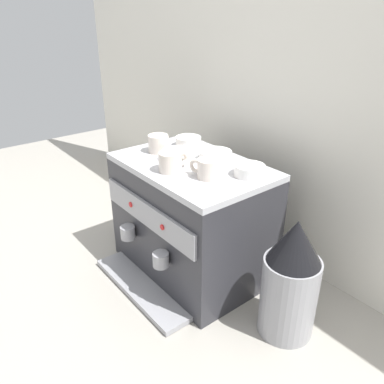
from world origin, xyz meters
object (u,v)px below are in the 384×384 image
(ceramic_bowl_3, at_px, (250,171))
(coffee_grinder, at_px, (291,280))
(ceramic_bowl_1, at_px, (216,156))
(ceramic_bowl_2, at_px, (178,155))
(ceramic_cup_2, at_px, (171,162))
(ceramic_cup_0, at_px, (208,168))
(ceramic_cup_1, at_px, (159,143))
(espresso_machine, at_px, (191,219))
(milk_pitcher, at_px, (136,211))
(ceramic_bowl_0, at_px, (188,142))

(ceramic_bowl_3, height_order, coffee_grinder, ceramic_bowl_3)
(ceramic_bowl_1, relative_size, coffee_grinder, 0.29)
(ceramic_bowl_2, bearing_deg, ceramic_cup_2, -47.99)
(ceramic_bowl_3, bearing_deg, ceramic_cup_0, -121.51)
(ceramic_cup_0, relative_size, ceramic_cup_1, 0.98)
(ceramic_cup_2, height_order, coffee_grinder, ceramic_cup_2)
(espresso_machine, bearing_deg, ceramic_bowl_1, 75.00)
(ceramic_bowl_2, height_order, milk_pitcher, ceramic_bowl_2)
(ceramic_bowl_1, height_order, ceramic_bowl_3, ceramic_bowl_3)
(ceramic_cup_1, relative_size, coffee_grinder, 0.27)
(ceramic_cup_0, distance_m, ceramic_bowl_1, 0.17)
(ceramic_bowl_3, relative_size, milk_pitcher, 0.72)
(ceramic_cup_0, bearing_deg, ceramic_cup_1, 177.17)
(ceramic_bowl_0, bearing_deg, coffee_grinder, -7.26)
(espresso_machine, height_order, ceramic_cup_1, ceramic_cup_1)
(ceramic_cup_1, bearing_deg, ceramic_cup_0, -2.83)
(ceramic_cup_0, bearing_deg, ceramic_bowl_2, 174.01)
(espresso_machine, xyz_separation_m, ceramic_bowl_0, (-0.16, 0.11, 0.25))
(ceramic_cup_0, distance_m, coffee_grinder, 0.44)
(ceramic_bowl_0, bearing_deg, ceramic_bowl_1, -5.11)
(milk_pitcher, bearing_deg, ceramic_bowl_3, 7.41)
(ceramic_cup_0, height_order, ceramic_cup_1, ceramic_cup_1)
(ceramic_bowl_0, xyz_separation_m, ceramic_bowl_3, (0.36, -0.02, -0.00))
(ceramic_bowl_0, xyz_separation_m, milk_pitcher, (-0.28, -0.11, -0.40))
(ceramic_cup_0, bearing_deg, ceramic_bowl_0, 153.40)
(ceramic_cup_0, height_order, ceramic_cup_2, ceramic_cup_2)
(ceramic_cup_1, xyz_separation_m, ceramic_cup_2, (0.19, -0.08, 0.00))
(ceramic_bowl_0, bearing_deg, ceramic_bowl_3, -3.71)
(milk_pitcher, bearing_deg, ceramic_bowl_2, -2.62)
(ceramic_bowl_0, height_order, ceramic_bowl_1, ceramic_bowl_0)
(ceramic_cup_2, relative_size, ceramic_bowl_2, 1.01)
(ceramic_bowl_2, xyz_separation_m, ceramic_bowl_3, (0.27, 0.10, 0.00))
(ceramic_bowl_3, distance_m, coffee_grinder, 0.37)
(ceramic_bowl_1, bearing_deg, milk_pitcher, -168.93)
(ceramic_cup_0, bearing_deg, ceramic_bowl_1, 129.32)
(ceramic_cup_2, bearing_deg, coffee_grinder, 15.84)
(ceramic_bowl_3, xyz_separation_m, coffee_grinder, (0.25, -0.05, -0.27))
(coffee_grinder, bearing_deg, ceramic_bowl_2, -174.95)
(ceramic_bowl_0, relative_size, ceramic_bowl_3, 0.99)
(ceramic_bowl_1, distance_m, ceramic_bowl_2, 0.14)
(espresso_machine, distance_m, ceramic_bowl_3, 0.33)
(ceramic_bowl_2, relative_size, ceramic_bowl_3, 1.13)
(espresso_machine, relative_size, ceramic_bowl_0, 5.65)
(coffee_grinder, bearing_deg, ceramic_bowl_1, 171.83)
(ceramic_bowl_1, xyz_separation_m, milk_pitcher, (-0.46, -0.09, -0.40))
(ceramic_cup_0, height_order, ceramic_bowl_3, ceramic_cup_0)
(ceramic_bowl_0, bearing_deg, ceramic_bowl_2, -52.40)
(espresso_machine, bearing_deg, ceramic_bowl_0, 144.91)
(ceramic_bowl_2, bearing_deg, ceramic_bowl_3, 20.67)
(coffee_grinder, bearing_deg, ceramic_bowl_0, 172.74)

